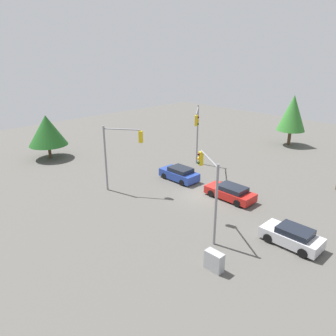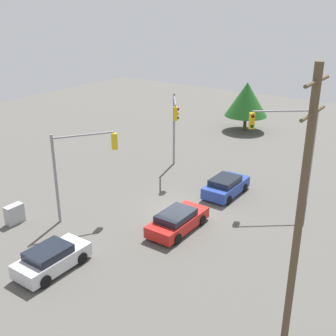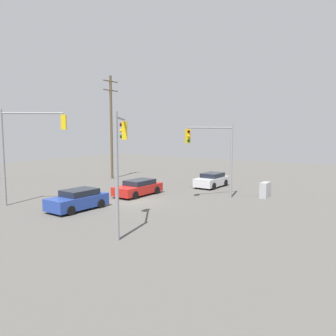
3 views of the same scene
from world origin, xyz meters
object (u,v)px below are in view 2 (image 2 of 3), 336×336
object	(u,v)px
traffic_signal_main	(81,160)
traffic_signal_aux	(289,139)
traffic_signal_cross	(175,121)
sedan_red	(178,221)
sedan_blue	(226,186)
sedan_silver	(52,259)
electrical_cabinet	(14,214)

from	to	relation	value
traffic_signal_main	traffic_signal_aux	size ratio (longest dim) A/B	0.86
traffic_signal_cross	sedan_red	bearing A→B (deg)	-0.75
sedan_red	traffic_signal_aux	size ratio (longest dim) A/B	0.66
traffic_signal_main	traffic_signal_cross	distance (m)	10.42
sedan_blue	traffic_signal_cross	size ratio (longest dim) A/B	0.66
traffic_signal_main	sedan_blue	bearing A→B (deg)	-1.15
traffic_signal_cross	traffic_signal_aux	bearing A→B (deg)	49.25
sedan_blue	sedan_red	bearing A→B (deg)	-89.94
traffic_signal_cross	sedan_silver	bearing A→B (deg)	-25.87
sedan_red	traffic_signal_main	xyz separation A→B (m)	(-2.15, 5.89, 3.40)
sedan_blue	traffic_signal_aux	distance (m)	5.75
sedan_silver	traffic_signal_cross	xyz separation A→B (m)	(15.56, 2.84, 3.59)
traffic_signal_main	traffic_signal_aux	world-z (taller)	traffic_signal_aux
electrical_cabinet	traffic_signal_main	bearing A→B (deg)	-44.98
traffic_signal_aux	electrical_cabinet	world-z (taller)	traffic_signal_aux
sedan_silver	traffic_signal_cross	distance (m)	16.22
sedan_silver	sedan_blue	xyz separation A→B (m)	(13.62, -3.05, 0.01)
traffic_signal_cross	electrical_cabinet	bearing A→B (deg)	-49.14
sedan_red	sedan_silver	world-z (taller)	sedan_silver
sedan_red	traffic_signal_cross	size ratio (longest dim) A/B	0.72
sedan_blue	traffic_signal_cross	distance (m)	7.16
electrical_cabinet	sedan_blue	bearing A→B (deg)	-37.81
electrical_cabinet	sedan_silver	bearing A→B (deg)	-108.82
sedan_red	sedan_silver	size ratio (longest dim) A/B	1.13
sedan_silver	sedan_blue	world-z (taller)	sedan_blue
traffic_signal_main	electrical_cabinet	size ratio (longest dim) A/B	4.75
traffic_signal_main	electrical_cabinet	world-z (taller)	traffic_signal_main
traffic_signal_cross	electrical_cabinet	world-z (taller)	traffic_signal_cross
sedan_blue	traffic_signal_main	distance (m)	10.86
sedan_silver	traffic_signal_cross	size ratio (longest dim) A/B	0.64
traffic_signal_cross	sedan_blue	bearing A→B (deg)	35.52
sedan_blue	traffic_signal_main	size ratio (longest dim) A/B	0.70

